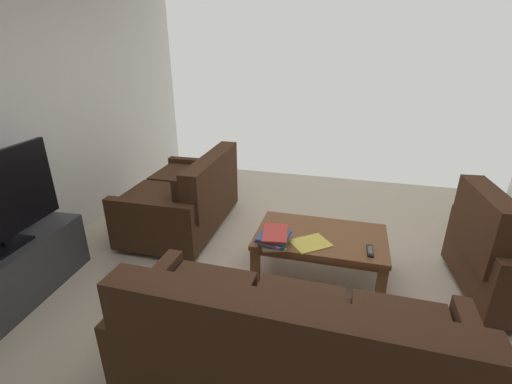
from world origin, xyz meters
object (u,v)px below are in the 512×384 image
object	(u,v)px
tv_stand	(15,274)
loose_magazine	(310,243)
loveseat_near	(186,197)
sofa_main	(290,351)
book_stack	(274,238)
tv_remote	(370,251)
coffee_table	(320,241)

from	to	relation	value
tv_stand	loose_magazine	bearing A→B (deg)	-160.76
loveseat_near	sofa_main	bearing A→B (deg)	128.88
loveseat_near	tv_stand	world-z (taller)	loveseat_near
loveseat_near	book_stack	xyz separation A→B (m)	(-1.12, 0.78, 0.10)
sofa_main	tv_remote	size ratio (longest dim) A/B	11.61
sofa_main	loose_magazine	world-z (taller)	sofa_main
sofa_main	coffee_table	world-z (taller)	sofa_main
loveseat_near	tv_remote	distance (m)	1.98
loveseat_near	coffee_table	bearing A→B (deg)	160.08
tv_stand	book_stack	xyz separation A→B (m)	(-1.88, -0.67, 0.22)
loveseat_near	tv_remote	size ratio (longest dim) A/B	8.70
sofa_main	book_stack	world-z (taller)	sofa_main
coffee_table	tv_stand	xyz separation A→B (m)	(2.22, 0.92, -0.10)
loveseat_near	coffee_table	distance (m)	1.56
loveseat_near	tv_stand	distance (m)	1.64
tv_remote	sofa_main	bearing A→B (deg)	67.88
loveseat_near	book_stack	distance (m)	1.37
sofa_main	loveseat_near	distance (m)	2.26
tv_stand	book_stack	bearing A→B (deg)	-160.34
sofa_main	book_stack	distance (m)	1.03
book_stack	tv_remote	size ratio (longest dim) A/B	2.01
sofa_main	coffee_table	size ratio (longest dim) A/B	1.76
book_stack	loose_magazine	world-z (taller)	book_stack
sofa_main	loveseat_near	xyz separation A→B (m)	(1.42, -1.76, -0.02)
book_stack	coffee_table	bearing A→B (deg)	-144.48
coffee_table	tv_remote	size ratio (longest dim) A/B	6.60
tv_stand	tv_remote	distance (m)	2.72
loveseat_near	tv_stand	size ratio (longest dim) A/B	1.15
tv_remote	loose_magazine	distance (m)	0.45
sofa_main	tv_stand	world-z (taller)	sofa_main
tv_stand	sofa_main	bearing A→B (deg)	171.78
coffee_table	sofa_main	bearing A→B (deg)	87.89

